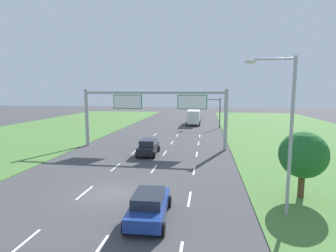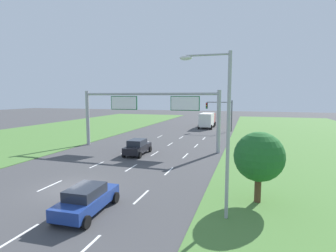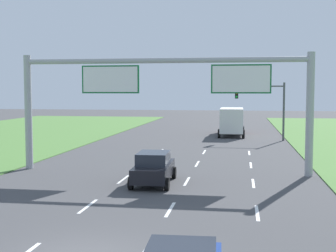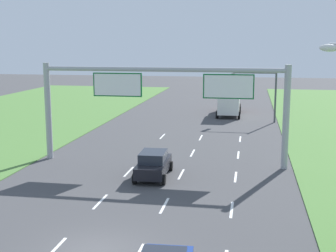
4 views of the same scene
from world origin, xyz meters
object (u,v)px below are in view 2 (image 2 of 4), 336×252
Objects in this scene: traffic_light_mast at (221,110)px; box_truck at (207,120)px; street_lamp at (221,121)px; sign_gantry at (149,108)px; roadside_tree_near at (259,157)px; car_near_red at (87,199)px; car_lead_silver at (137,147)px.

box_truck is at bearing 123.60° from traffic_light_mast.
street_lamp is at bearing -84.24° from traffic_light_mast.
street_lamp is at bearing -57.87° from sign_gantry.
box_truck is 37.92m from roadside_tree_near.
roadside_tree_near is at bearing 53.35° from street_lamp.
traffic_light_mast is (3.39, 36.42, 3.09)m from car_near_red.
car_near_red is 8.28m from street_lamp.
car_near_red is 18.27m from sign_gantry.
car_near_red is 36.71m from traffic_light_mast.
traffic_light_mast is at bearing 70.90° from sign_gantry.
traffic_light_mast is at bearing -56.78° from box_truck.
car_lead_silver is 0.51× the size of street_lamp.
sign_gantry is at bearing 122.13° from street_lamp.
roadside_tree_near is at bearing -80.31° from traffic_light_mast.
street_lamp reaches higher than car_lead_silver.
street_lamp reaches higher than car_near_red.
sign_gantry is 18.12m from roadside_tree_near.
street_lamp is (6.91, 1.49, 4.30)m from car_near_red.
sign_gantry reaches higher than traffic_light_mast.
car_near_red is at bearing -79.02° from car_lead_silver.
traffic_light_mast is at bearing 71.68° from car_lead_silver.
street_lamp is at bearing 9.60° from car_near_red.
car_near_red is 0.51× the size of street_lamp.
traffic_light_mast is 32.74m from roadside_tree_near.
box_truck reaches higher than car_lead_silver.
traffic_light_mast is at bearing 95.76° from street_lamp.
sign_gantry reaches higher than box_truck.
box_truck is 1.80× the size of roadside_tree_near.
roadside_tree_near is at bearing 22.50° from car_near_red.
sign_gantry is at bearing 97.67° from car_near_red.
roadside_tree_near is at bearing -77.25° from box_truck.
roadside_tree_near is (12.06, -13.36, -2.11)m from sign_gantry.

